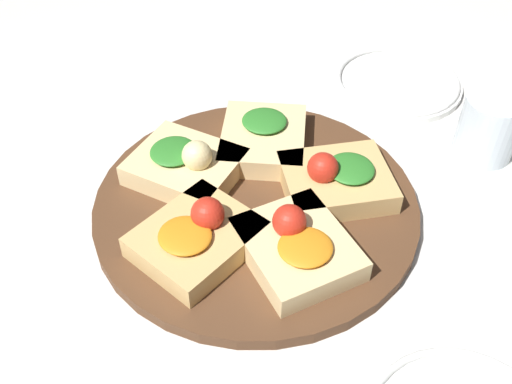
% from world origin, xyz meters
% --- Properties ---
extents(ground_plane, '(3.00, 3.00, 0.00)m').
position_xyz_m(ground_plane, '(0.00, 0.00, 0.00)').
color(ground_plane, silver).
extents(serving_board, '(0.39, 0.39, 0.02)m').
position_xyz_m(serving_board, '(0.00, 0.00, 0.01)').
color(serving_board, '#51331E').
rests_on(serving_board, ground_plane).
extents(focaccia_slice_0, '(0.13, 0.14, 0.06)m').
position_xyz_m(focaccia_slice_0, '(0.02, -0.10, 0.03)').
color(focaccia_slice_0, tan).
rests_on(focaccia_slice_0, serving_board).
extents(focaccia_slice_1, '(0.15, 0.13, 0.06)m').
position_xyz_m(focaccia_slice_1, '(0.10, -0.02, 0.03)').
color(focaccia_slice_1, '#E5C689').
rests_on(focaccia_slice_1, serving_board).
extents(focaccia_slice_2, '(0.16, 0.16, 0.06)m').
position_xyz_m(focaccia_slice_2, '(0.05, 0.09, 0.03)').
color(focaccia_slice_2, tan).
rests_on(focaccia_slice_2, serving_board).
extents(focaccia_slice_3, '(0.17, 0.17, 0.04)m').
position_xyz_m(focaccia_slice_3, '(-0.07, 0.07, 0.03)').
color(focaccia_slice_3, '#E5C689').
rests_on(focaccia_slice_3, serving_board).
extents(focaccia_slice_4, '(0.16, 0.15, 0.06)m').
position_xyz_m(focaccia_slice_4, '(-0.09, -0.04, 0.03)').
color(focaccia_slice_4, '#E5C689').
rests_on(focaccia_slice_4, serving_board).
extents(plate_left, '(0.20, 0.20, 0.02)m').
position_xyz_m(plate_left, '(-0.07, 0.34, 0.01)').
color(plate_left, white).
rests_on(plate_left, ground_plane).
extents(water_glass, '(0.08, 0.08, 0.09)m').
position_xyz_m(water_glass, '(0.11, 0.31, 0.04)').
color(water_glass, silver).
rests_on(water_glass, ground_plane).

